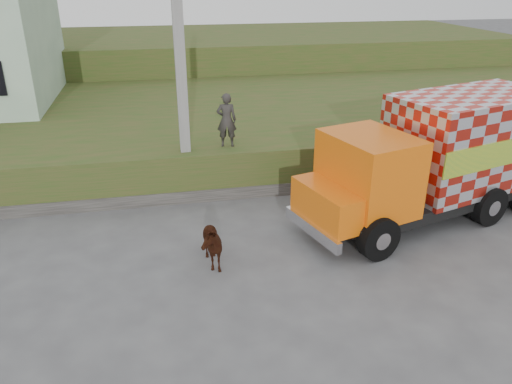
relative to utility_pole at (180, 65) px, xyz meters
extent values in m
plane|color=#474749|center=(1.00, -4.60, -4.08)|extent=(120.00, 120.00, 0.00)
cube|color=#2C4C19|center=(1.00, 5.40, -3.33)|extent=(40.00, 12.00, 1.50)
cube|color=#2C4C19|center=(1.00, 17.40, -2.58)|extent=(40.00, 12.00, 3.00)
cube|color=#595651|center=(-1.00, -0.40, -3.88)|extent=(16.00, 0.50, 0.40)
cube|color=gray|center=(0.00, 0.00, -0.08)|extent=(0.30, 0.30, 8.00)
cube|color=black|center=(6.78, -2.83, -3.42)|extent=(7.24, 4.05, 0.35)
cube|color=#DE5D0B|center=(4.44, -3.51, -2.30)|extent=(2.40, 2.74, 2.03)
cube|color=#DE5D0B|center=(3.32, -3.83, -2.91)|extent=(1.56, 2.32, 0.91)
cube|color=silver|center=(7.95, -2.49, -1.95)|extent=(5.15, 3.63, 2.63)
cube|color=yellow|center=(8.29, -3.68, -1.95)|extent=(4.49, 1.33, 0.71)
cube|color=yellow|center=(7.60, -1.31, -1.95)|extent=(4.49, 1.33, 0.71)
cube|color=silver|center=(2.84, -3.97, -3.52)|extent=(0.79, 2.28, 0.30)
cylinder|color=black|center=(4.28, -4.77, -3.52)|extent=(1.17, 0.65, 1.11)
cylinder|color=black|center=(3.63, -2.53, -3.52)|extent=(1.17, 0.65, 1.11)
cylinder|color=black|center=(8.08, -3.67, -3.52)|extent=(1.17, 0.65, 1.11)
cylinder|color=black|center=(7.43, -1.43, -3.52)|extent=(1.17, 0.65, 1.11)
cylinder|color=black|center=(8.98, -0.98, -3.52)|extent=(1.17, 0.65, 1.11)
imported|color=black|center=(0.16, -4.19, -3.50)|extent=(0.81, 1.44, 1.15)
imported|color=#322F2D|center=(1.32, 0.20, -1.74)|extent=(0.67, 0.49, 1.68)
camera|label=1|loc=(-0.81, -14.62, 2.46)|focal=35.00mm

